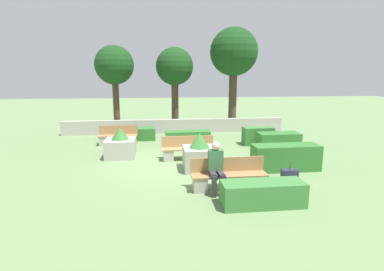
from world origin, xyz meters
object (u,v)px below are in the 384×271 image
at_px(bench_front, 229,177).
at_px(suitcase, 289,179).
at_px(bench_left_side, 188,151).
at_px(planter_corner_right, 120,145).
at_px(bench_right_side, 118,138).
at_px(planter_corner_left, 199,155).
at_px(tree_center_left, 175,68).
at_px(person_seated_man, 216,165).
at_px(tree_center_right, 234,54).
at_px(tree_leftmost, 114,67).

relative_size(bench_front, suitcase, 2.73).
distance_m(bench_left_side, planter_corner_right, 2.55).
distance_m(bench_right_side, planter_corner_right, 2.06).
xyz_separation_m(bench_left_side, suitcase, (2.40, -3.15, -0.05)).
bearing_deg(planter_corner_right, planter_corner_left, -34.13).
distance_m(bench_right_side, tree_center_left, 5.40).
bearing_deg(person_seated_man, tree_center_right, 73.19).
xyz_separation_m(bench_left_side, bench_right_side, (-2.81, 2.67, -0.01)).
distance_m(bench_front, person_seated_man, 0.57).
bearing_deg(bench_front, bench_right_side, 122.45).
bearing_deg(planter_corner_right, tree_center_right, 41.71).
bearing_deg(tree_center_left, person_seated_man, -87.03).
relative_size(planter_corner_right, suitcase, 1.48).
distance_m(person_seated_man, tree_center_left, 9.68).
bearing_deg(suitcase, tree_leftmost, 122.42).
relative_size(bench_right_side, tree_leftmost, 0.37).
height_order(planter_corner_left, tree_leftmost, tree_leftmost).
relative_size(planter_corner_left, suitcase, 1.61).
distance_m(bench_front, bench_right_side, 6.69).
height_order(bench_right_side, planter_corner_left, planter_corner_left).
xyz_separation_m(planter_corner_right, tree_center_right, (5.49, 4.89, 3.67)).
height_order(bench_right_side, tree_center_right, tree_center_right).
bearing_deg(tree_center_right, bench_left_side, -118.62).
bearing_deg(person_seated_man, bench_right_side, 119.06).
relative_size(planter_corner_left, planter_corner_right, 1.09).
relative_size(bench_left_side, tree_leftmost, 0.42).
bearing_deg(planter_corner_left, suitcase, -42.21).
distance_m(bench_left_side, tree_center_left, 6.90).
xyz_separation_m(suitcase, tree_leftmost, (-5.60, 8.82, 3.16)).
xyz_separation_m(bench_right_side, planter_corner_left, (3.04, -3.86, 0.18)).
distance_m(bench_right_side, tree_leftmost, 4.34).
relative_size(person_seated_man, planter_corner_left, 1.11).
xyz_separation_m(bench_front, bench_left_side, (-0.78, 2.97, -0.01)).
distance_m(planter_corner_left, suitcase, 2.93).
height_order(bench_front, tree_leftmost, tree_leftmost).
bearing_deg(person_seated_man, tree_center_left, 92.97).
bearing_deg(bench_front, bench_left_side, 104.75).
bearing_deg(bench_left_side, tree_leftmost, 117.50).
bearing_deg(person_seated_man, tree_leftmost, 112.35).
xyz_separation_m(suitcase, tree_center_right, (0.62, 8.69, 3.84)).
bearing_deg(tree_leftmost, bench_left_side, -60.53).
bearing_deg(bench_right_side, person_seated_man, -57.22).
xyz_separation_m(bench_left_side, planter_corner_left, (0.24, -1.19, 0.17)).
height_order(planter_corner_right, tree_leftmost, tree_leftmost).
xyz_separation_m(tree_center_left, tree_center_right, (3.10, -0.65, 0.74)).
relative_size(bench_front, planter_corner_right, 1.85).
height_order(bench_front, tree_center_right, tree_center_right).
height_order(person_seated_man, planter_corner_left, person_seated_man).
relative_size(person_seated_man, suitcase, 1.78).
bearing_deg(suitcase, bench_left_side, 127.26).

